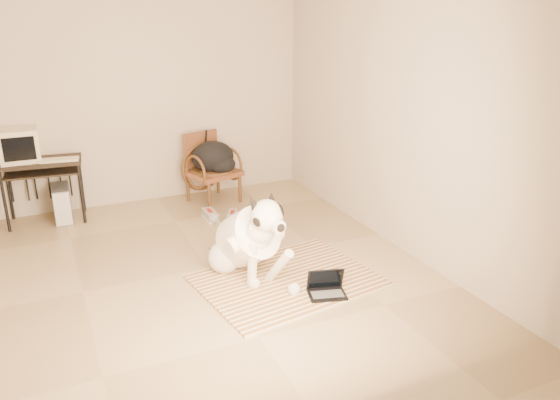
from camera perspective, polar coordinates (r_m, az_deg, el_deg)
floor at (r=5.46m, az=-7.55°, el=-7.01°), size 4.50×4.50×0.00m
wall_back at (r=7.15m, az=-13.52°, el=10.47°), size 4.50×0.00×4.50m
wall_front at (r=2.99m, az=4.23°, el=-1.74°), size 4.50×0.00×4.50m
wall_right at (r=5.86m, az=11.03°, el=8.69°), size 0.00×4.50×4.50m
rug at (r=5.16m, az=0.77°, el=-8.39°), size 1.74×1.43×0.02m
dog at (r=5.12m, az=-3.34°, el=-4.20°), size 0.63×1.23×0.93m
laptop at (r=4.91m, az=4.87°, el=-9.15°), size 0.38×0.32×0.23m
computer_desk at (r=6.88m, az=-23.66°, el=2.92°), size 0.94×0.58×0.74m
crt_monitor at (r=6.90m, az=-25.61°, el=5.20°), size 0.42×0.41×0.38m
desk_keyboard at (r=6.77m, az=-22.07°, el=3.92°), size 0.44×0.22×0.03m
pc_tower at (r=6.98m, az=-21.80°, el=-0.33°), size 0.21×0.46×0.42m
rattan_chair at (r=7.12m, az=-7.26°, el=3.34°), size 0.73×0.71×0.88m
backpack at (r=7.01m, az=-6.87°, el=4.35°), size 0.55×0.49×0.40m
sneaker_left at (r=6.61m, az=-7.31°, el=-1.63°), size 0.13×0.31×0.11m
sneaker_right at (r=6.57m, az=-5.01°, el=-1.73°), size 0.22×0.29×0.10m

